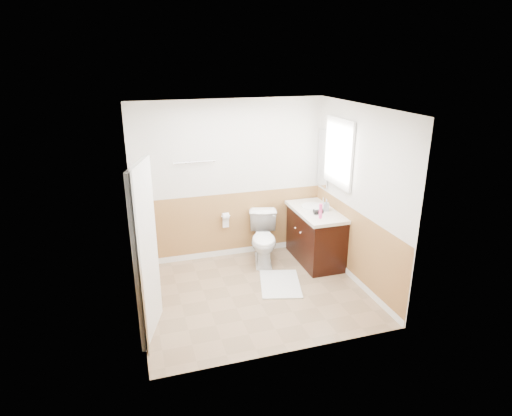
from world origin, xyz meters
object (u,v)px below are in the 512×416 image
object	(u,v)px
bath_mat	(280,284)
lotion_bottle	(321,211)
soap_dispenser	(326,205)
toilet	(264,239)
vanity_cabinet	(315,237)

from	to	relation	value
bath_mat	lotion_bottle	xyz separation A→B (m)	(0.69, 0.24, 0.95)
bath_mat	soap_dispenser	size ratio (longest dim) A/B	4.40
toilet	lotion_bottle	size ratio (longest dim) A/B	3.54
bath_mat	lotion_bottle	size ratio (longest dim) A/B	3.64
bath_mat	soap_dispenser	bearing A→B (deg)	28.83
toilet	vanity_cabinet	world-z (taller)	vanity_cabinet
bath_mat	lotion_bottle	distance (m)	1.20
toilet	soap_dispenser	distance (m)	1.10
soap_dispenser	toilet	bearing A→B (deg)	164.26
toilet	soap_dispenser	world-z (taller)	soap_dispenser
lotion_bottle	soap_dispenser	size ratio (longest dim) A/B	1.21
vanity_cabinet	lotion_bottle	world-z (taller)	lotion_bottle
soap_dispenser	vanity_cabinet	bearing A→B (deg)	149.34
toilet	vanity_cabinet	xyz separation A→B (m)	(0.79, -0.19, 0.01)
toilet	bath_mat	xyz separation A→B (m)	(0.00, -0.76, -0.38)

